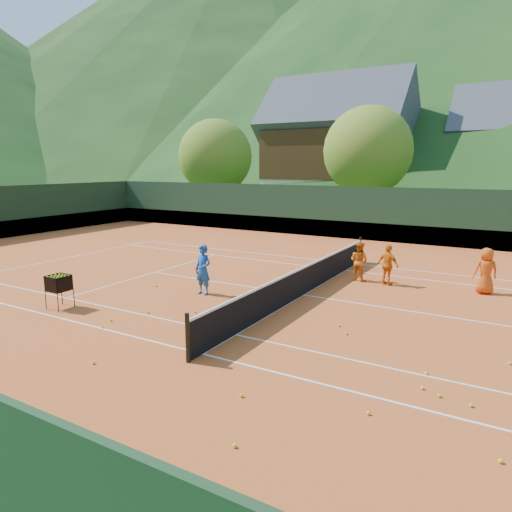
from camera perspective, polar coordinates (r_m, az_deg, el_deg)
The scene contains 35 objects.
ground at distance 15.02m, azimuth 5.90°, elevation -4.94°, with size 400.00×400.00×0.00m, color #274E18.
clay_court at distance 15.02m, azimuth 5.90°, elevation -4.90°, with size 40.00×24.00×0.02m, color #BB4D1E.
mountain_far_left at distance 194.73m, azimuth -0.43°, elevation 24.87°, with size 260.00×260.00×100.00m, color black.
coach at distance 14.91m, azimuth -6.63°, elevation -1.73°, with size 0.60×0.39×1.65m, color #174E9B.
student_a at distance 17.09m, azimuth 12.76°, elevation -0.63°, with size 0.70×0.54×1.43m, color orange.
student_b at distance 16.67m, azimuth 16.17°, elevation -1.09°, with size 0.84×0.35×1.44m, color orange.
student_c at distance 16.72m, azimuth 26.79°, elevation -1.67°, with size 0.75×0.49×1.53m, color #CE4C12.
tennis_ball_0 at distance 12.50m, azimuth -1.70°, elevation -7.99°, with size 0.07×0.07×0.07m, color #C5E626.
tennis_ball_1 at distance 9.49m, azimuth 20.11°, elevation -15.22°, with size 0.07×0.07×0.07m, color #C5E626.
tennis_ball_2 at distance 10.11m, azimuth 20.48°, elevation -13.56°, with size 0.07×0.07×0.07m, color #C5E626.
tennis_ball_3 at distance 11.29m, azimuth 29.12°, elevation -11.64°, with size 0.07×0.07×0.07m, color #C5E626.
tennis_ball_4 at distance 9.31m, azimuth 21.96°, elevation -15.88°, with size 0.07×0.07×0.07m, color #C5E626.
tennis_ball_5 at distance 12.62m, azimuth -18.66°, elevation -8.42°, with size 0.07×0.07×0.07m, color #C5E626.
tennis_ball_6 at distance 7.40m, azimuth -2.69°, elevation -22.61°, with size 0.07×0.07×0.07m, color #C5E626.
tennis_ball_7 at distance 12.28m, azimuth 10.38°, elevation -8.54°, with size 0.07×0.07×0.07m, color #C5E626.
tennis_ball_8 at distance 13.28m, azimuth -7.62°, elevation -6.92°, with size 0.07×0.07×0.07m, color #C5E626.
tennis_ball_9 at distance 17.82m, azimuth -23.24°, elevation -3.04°, with size 0.07×0.07×0.07m, color #C5E626.
tennis_ball_11 at distance 13.50m, azimuth -13.35°, elevation -6.84°, with size 0.07×0.07×0.07m, color #C5E626.
tennis_ball_13 at distance 9.20m, azimuth 25.31°, elevation -16.53°, with size 0.07×0.07×0.07m, color #C5E626.
tennis_ball_14 at distance 16.33m, azimuth -12.38°, elevation -3.62°, with size 0.07×0.07×0.07m, color #C5E626.
tennis_ball_15 at distance 19.22m, azimuth -23.30°, elevation -2.05°, with size 0.07×0.07×0.07m, color #C5E626.
tennis_ball_16 at distance 8.70m, azimuth -1.81°, elevation -17.03°, with size 0.07×0.07×0.07m, color #C5E626.
tennis_ball_17 at distance 13.08m, azimuth -17.69°, elevation -7.65°, with size 0.07×0.07×0.07m, color #C5E626.
tennis_ball_18 at distance 7.90m, azimuth 28.26°, elevation -21.65°, with size 0.07×0.07×0.07m, color #C5E626.
tennis_ball_20 at distance 8.39m, azimuth 13.88°, elevation -18.53°, with size 0.07×0.07×0.07m, color #C5E626.
tennis_ball_24 at distance 10.54m, azimuth -19.65°, elevation -12.46°, with size 0.07×0.07×0.07m, color #C5E626.
tennis_ball_25 at distance 12.70m, azimuth -0.50°, elevation -7.68°, with size 0.07×0.07×0.07m, color #C5E626.
tennis_ball_26 at distance 11.76m, azimuth 11.26°, elevation -9.48°, with size 0.07×0.07×0.07m, color #C5E626.
court_lines at distance 15.02m, azimuth 5.90°, elevation -4.85°, with size 23.83×11.03×0.00m.
tennis_net at distance 14.89m, azimuth 5.94°, elevation -3.01°, with size 0.10×12.07×1.10m.
perimeter_fence at distance 14.72m, azimuth 6.00°, elevation -0.19°, with size 40.40×24.24×3.00m.
ball_hopper at distance 14.58m, azimuth -23.44°, elevation -3.21°, with size 0.57×0.57×1.00m.
chalet_left at distance 46.03m, azimuth 10.13°, elevation 12.92°, with size 13.80×9.93×12.92m.
tree_a at distance 38.09m, azimuth -5.10°, elevation 12.26°, with size 6.00×6.00×7.88m.
tree_b at distance 34.64m, azimuth 13.84°, elevation 12.63°, with size 6.40×6.40×8.40m.
Camera 1 is at (5.85, -13.19, 4.18)m, focal length 32.00 mm.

